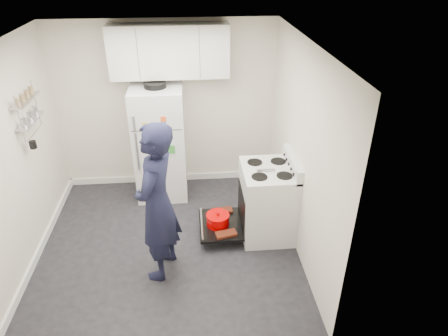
{
  "coord_description": "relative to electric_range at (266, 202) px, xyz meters",
  "views": [
    {
      "loc": [
        0.35,
        -4.02,
        3.35
      ],
      "look_at": [
        0.71,
        0.05,
        1.05
      ],
      "focal_mm": 32.0,
      "sensor_mm": 36.0,
      "label": 1
    }
  ],
  "objects": [
    {
      "name": "room",
      "position": [
        -1.29,
        -0.12,
        0.74
      ],
      "size": [
        3.21,
        3.21,
        2.51
      ],
      "color": "black",
      "rests_on": "ground"
    },
    {
      "name": "electric_range",
      "position": [
        0.0,
        0.0,
        0.0
      ],
      "size": [
        0.66,
        0.76,
        1.1
      ],
      "color": "silver",
      "rests_on": "ground"
    },
    {
      "name": "open_oven_door",
      "position": [
        -0.6,
        -0.01,
        -0.28
      ],
      "size": [
        0.55,
        0.7,
        0.23
      ],
      "color": "black",
      "rests_on": "ground"
    },
    {
      "name": "refrigerator",
      "position": [
        -1.38,
        1.1,
        0.37
      ],
      "size": [
        0.72,
        0.74,
        1.73
      ],
      "color": "silver",
      "rests_on": "ground"
    },
    {
      "name": "upper_cabinets",
      "position": [
        -1.16,
        1.28,
        1.63
      ],
      "size": [
        1.6,
        0.33,
        0.7
      ],
      "primitive_type": "cube",
      "color": "silver",
      "rests_on": "room"
    },
    {
      "name": "wall_shelf_rack",
      "position": [
        -2.78,
        0.34,
        1.21
      ],
      "size": [
        0.14,
        0.6,
        0.61
      ],
      "color": "#B2B2B7",
      "rests_on": "room"
    },
    {
      "name": "person",
      "position": [
        -1.31,
        -0.6,
        0.46
      ],
      "size": [
        0.62,
        0.78,
        1.86
      ],
      "primitive_type": "imported",
      "rotation": [
        0.0,
        0.0,
        -1.86
      ],
      "color": "black",
      "rests_on": "ground"
    }
  ]
}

